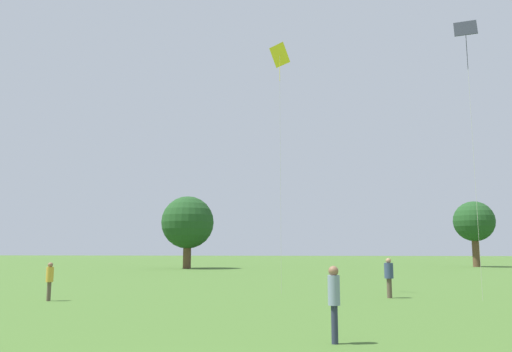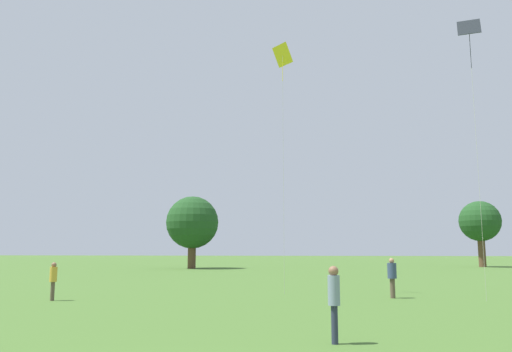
{
  "view_description": "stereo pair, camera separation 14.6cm",
  "coord_description": "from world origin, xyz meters",
  "px_view_note": "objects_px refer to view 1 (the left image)",
  "views": [
    {
      "loc": [
        1.29,
        -6.09,
        2.2
      ],
      "look_at": [
        0.07,
        6.17,
        4.0
      ],
      "focal_mm": 35.0,
      "sensor_mm": 36.0,
      "label": 1
    },
    {
      "loc": [
        1.43,
        -6.08,
        2.2
      ],
      "look_at": [
        0.07,
        6.17,
        4.0
      ],
      "focal_mm": 35.0,
      "sensor_mm": 36.0,
      "label": 2
    }
  ],
  "objects_px": {
    "kite_0": "(280,62)",
    "distant_tree_0": "(474,222)",
    "person_standing_2": "(50,278)",
    "distant_tree_1": "(188,223)",
    "person_standing_4": "(334,295)",
    "person_standing_6": "(389,274)",
    "kite_3": "(466,38)"
  },
  "relations": [
    {
      "from": "kite_3",
      "to": "distant_tree_1",
      "type": "bearing_deg",
      "value": -178.24
    },
    {
      "from": "person_standing_2",
      "to": "kite_3",
      "type": "bearing_deg",
      "value": 125.03
    },
    {
      "from": "person_standing_4",
      "to": "person_standing_6",
      "type": "distance_m",
      "value": 11.65
    },
    {
      "from": "person_standing_2",
      "to": "kite_0",
      "type": "height_order",
      "value": "kite_0"
    },
    {
      "from": "person_standing_2",
      "to": "distant_tree_0",
      "type": "height_order",
      "value": "distant_tree_0"
    },
    {
      "from": "person_standing_2",
      "to": "person_standing_4",
      "type": "distance_m",
      "value": 14.34
    },
    {
      "from": "person_standing_4",
      "to": "distant_tree_1",
      "type": "xyz_separation_m",
      "value": [
        -13.84,
        43.04,
        3.98
      ]
    },
    {
      "from": "person_standing_2",
      "to": "kite_0",
      "type": "xyz_separation_m",
      "value": [
        9.66,
        4.38,
        10.96
      ]
    },
    {
      "from": "person_standing_4",
      "to": "kite_0",
      "type": "height_order",
      "value": "kite_0"
    },
    {
      "from": "person_standing_2",
      "to": "person_standing_6",
      "type": "bearing_deg",
      "value": 129.66
    },
    {
      "from": "kite_0",
      "to": "distant_tree_1",
      "type": "xyz_separation_m",
      "value": [
        -11.97,
        30.14,
        -6.85
      ]
    },
    {
      "from": "person_standing_4",
      "to": "kite_3",
      "type": "xyz_separation_m",
      "value": [
        6.82,
        10.42,
        10.7
      ]
    },
    {
      "from": "person_standing_4",
      "to": "person_standing_6",
      "type": "xyz_separation_m",
      "value": [
        3.08,
        11.24,
        -0.06
      ]
    },
    {
      "from": "kite_3",
      "to": "distant_tree_0",
      "type": "xyz_separation_m",
      "value": [
        13.09,
        40.9,
        -6.37
      ]
    },
    {
      "from": "person_standing_4",
      "to": "distant_tree_1",
      "type": "bearing_deg",
      "value": -94.28
    },
    {
      "from": "person_standing_2",
      "to": "distant_tree_1",
      "type": "distance_m",
      "value": 34.84
    },
    {
      "from": "person_standing_2",
      "to": "distant_tree_0",
      "type": "bearing_deg",
      "value": 172.8
    },
    {
      "from": "kite_3",
      "to": "distant_tree_0",
      "type": "bearing_deg",
      "value": 131.66
    },
    {
      "from": "person_standing_4",
      "to": "distant_tree_1",
      "type": "distance_m",
      "value": 45.38
    },
    {
      "from": "distant_tree_0",
      "to": "person_standing_4",
      "type": "bearing_deg",
      "value": -111.21
    },
    {
      "from": "distant_tree_1",
      "to": "person_standing_4",
      "type": "bearing_deg",
      "value": -72.17
    },
    {
      "from": "kite_0",
      "to": "distant_tree_0",
      "type": "relative_size",
      "value": 1.61
    },
    {
      "from": "distant_tree_0",
      "to": "distant_tree_1",
      "type": "height_order",
      "value": "distant_tree_1"
    },
    {
      "from": "distant_tree_1",
      "to": "person_standing_2",
      "type": "bearing_deg",
      "value": -86.18
    },
    {
      "from": "distant_tree_1",
      "to": "kite_3",
      "type": "bearing_deg",
      "value": -57.64
    },
    {
      "from": "distant_tree_0",
      "to": "distant_tree_1",
      "type": "xyz_separation_m",
      "value": [
        -33.75,
        -8.28,
        -0.35
      ]
    },
    {
      "from": "person_standing_2",
      "to": "kite_3",
      "type": "xyz_separation_m",
      "value": [
        18.36,
        1.9,
        10.83
      ]
    },
    {
      "from": "kite_0",
      "to": "distant_tree_0",
      "type": "height_order",
      "value": "kite_0"
    },
    {
      "from": "person_standing_4",
      "to": "kite_3",
      "type": "bearing_deg",
      "value": -145.33
    },
    {
      "from": "person_standing_2",
      "to": "distant_tree_0",
      "type": "xyz_separation_m",
      "value": [
        31.45,
        42.8,
        4.46
      ]
    },
    {
      "from": "kite_3",
      "to": "person_standing_6",
      "type": "bearing_deg",
      "value": -132.93
    },
    {
      "from": "kite_0",
      "to": "distant_tree_1",
      "type": "distance_m",
      "value": 33.14
    }
  ]
}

